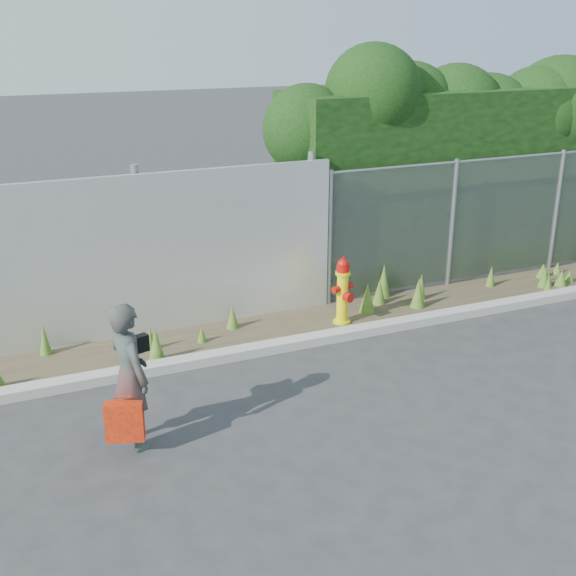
% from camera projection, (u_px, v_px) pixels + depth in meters
% --- Properties ---
extents(ground, '(80.00, 80.00, 0.00)m').
position_uv_depth(ground, '(363.00, 410.00, 7.93)').
color(ground, '#313133').
rests_on(ground, ground).
extents(curb, '(16.00, 0.22, 0.12)m').
position_uv_depth(curb, '(297.00, 342.00, 9.46)').
color(curb, '#A8A297').
rests_on(curb, ground).
extents(weed_strip, '(16.00, 1.29, 0.55)m').
position_uv_depth(weed_strip, '(274.00, 320.00, 9.98)').
color(weed_strip, '#463B28').
rests_on(weed_strip, ground).
extents(corrugated_fence, '(8.50, 0.21, 2.30)m').
position_uv_depth(corrugated_fence, '(19.00, 272.00, 8.93)').
color(corrugated_fence, silver).
rests_on(corrugated_fence, ground).
extents(chainlink_fence, '(6.50, 0.07, 2.05)m').
position_uv_depth(chainlink_fence, '(506.00, 217.00, 11.73)').
color(chainlink_fence, gray).
rests_on(chainlink_fence, ground).
extents(hedge, '(7.74, 1.99, 3.74)m').
position_uv_depth(hedge, '(484.00, 146.00, 12.35)').
color(hedge, black).
rests_on(hedge, ground).
extents(fire_hydrant, '(0.33, 0.30, 0.99)m').
position_uv_depth(fire_hydrant, '(343.00, 292.00, 10.03)').
color(fire_hydrant, yellow).
rests_on(fire_hydrant, ground).
extents(woman, '(0.50, 0.63, 1.52)m').
position_uv_depth(woman, '(130.00, 376.00, 7.04)').
color(woman, '#0E5E52').
rests_on(woman, ground).
extents(red_tote_bag, '(0.37, 0.14, 0.48)m').
position_uv_depth(red_tote_bag, '(124.00, 421.00, 6.95)').
color(red_tote_bag, '#A61409').
extents(black_shoulder_bag, '(0.23, 0.10, 0.17)m').
position_uv_depth(black_shoulder_bag, '(137.00, 344.00, 7.16)').
color(black_shoulder_bag, black).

